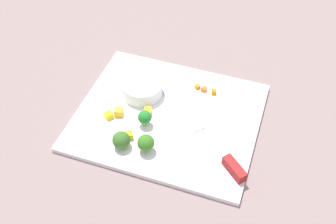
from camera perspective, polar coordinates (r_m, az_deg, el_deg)
ground_plane at (r=0.95m, az=-0.00°, el=-0.90°), size 4.00×4.00×0.00m
cutting_board at (r=0.95m, az=-0.00°, el=-0.66°), size 0.41×0.35×0.01m
prep_bowl at (r=0.98m, az=-3.57°, el=3.29°), size 0.10×0.10×0.03m
chef_knife at (r=0.89m, az=6.08°, el=-4.23°), size 0.28×0.25×0.02m
carrot_dice_0 at (r=1.01m, az=4.09°, el=3.50°), size 0.02×0.02×0.01m
carrot_dice_1 at (r=0.99m, az=6.35°, el=2.76°), size 0.01×0.01×0.01m
carrot_dice_2 at (r=1.00m, az=4.99°, el=3.17°), size 0.01×0.01×0.01m
pepper_dice_0 at (r=0.90m, az=-5.41°, el=-3.24°), size 0.02×0.02×0.02m
pepper_dice_1 at (r=0.94m, az=-6.83°, el=0.00°), size 0.02×0.02×0.02m
pepper_dice_2 at (r=0.94m, az=-8.16°, el=-0.46°), size 0.02×0.02×0.01m
pepper_dice_3 at (r=0.94m, az=-2.79°, el=0.09°), size 0.02×0.02×0.01m
broccoli_floret_0 at (r=0.87m, az=-6.47°, el=-3.89°), size 0.04×0.04×0.04m
broccoli_floret_1 at (r=0.91m, az=-3.23°, el=-0.75°), size 0.03×0.03×0.04m
broccoli_floret_2 at (r=0.86m, az=-3.07°, el=-4.30°), size 0.04×0.04×0.04m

